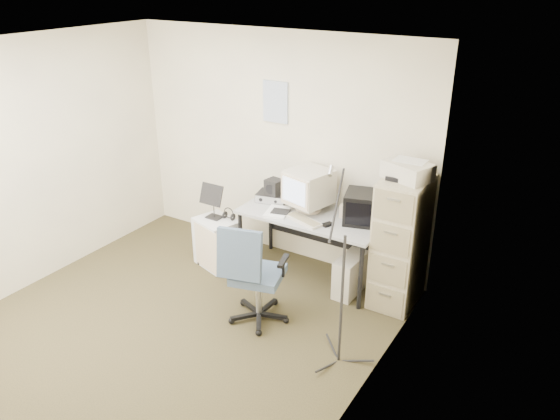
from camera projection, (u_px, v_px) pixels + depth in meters
The scene contains 23 objects.
floor at pixel (177, 326), 5.09m from camera, with size 3.60×3.60×0.01m, color #312C1C.
ceiling at pixel (151, 49), 4.06m from camera, with size 3.60×3.60×0.01m, color white.
wall_back at pixel (278, 147), 5.97m from camera, with size 3.60×0.02×2.50m, color #F4E9C0.
wall_left at pixel (30, 165), 5.44m from camera, with size 0.02×3.60×2.50m, color #F4E9C0.
wall_right at pixel (363, 258), 3.72m from camera, with size 0.02×3.60×2.50m, color #F4E9C0.
wall_calendar at pixel (276, 102), 5.77m from camera, with size 0.30×0.02×0.44m, color white.
filing_cabinet at pixel (401, 242), 5.22m from camera, with size 0.40×0.60×1.30m, color beige.
printer at pixel (408, 171), 4.91m from camera, with size 0.41×0.28×0.16m, color silver.
desk at pixel (311, 246), 5.76m from camera, with size 1.50×0.70×0.73m, color #B0B0B0.
crt_monitor at pixel (309, 190), 5.63m from camera, with size 0.40×0.42×0.44m, color silver.
crt_tv at pixel (362, 207), 5.40m from camera, with size 0.34×0.36×0.31m, color black.
desk_speaker at pixel (343, 211), 5.52m from camera, with size 0.07×0.07×0.14m, color beige.
keyboard at pixel (304, 220), 5.45m from camera, with size 0.42×0.15×0.02m, color silver.
mouse at pixel (327, 224), 5.36m from camera, with size 0.06×0.10×0.03m, color black.
radio_receiver at pixel (273, 197), 5.92m from camera, with size 0.33×0.23×0.09m, color black.
radio_speaker at pixel (274, 187), 5.83m from camera, with size 0.17×0.16×0.17m, color black.
papers at pixel (277, 212), 5.64m from camera, with size 0.22×0.30×0.02m, color white.
pc_tower at pixel (350, 275), 5.53m from camera, with size 0.20×0.44×0.41m, color silver.
office_chair at pixel (258, 273), 4.99m from camera, with size 0.58×0.58×1.00m, color #425367.
side_cart at pixel (217, 242), 6.03m from camera, with size 0.44×0.35×0.55m, color silver.
music_stand at pixel (213, 201), 5.88m from camera, with size 0.27×0.15×0.40m, color black.
headphones at pixel (229, 215), 5.92m from camera, with size 0.14×0.14×0.02m, color black.
mic_stand at pixel (343, 282), 4.33m from camera, with size 0.02×0.02×1.55m, color black.
Camera 1 is at (3.02, -3.07, 3.07)m, focal length 35.00 mm.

